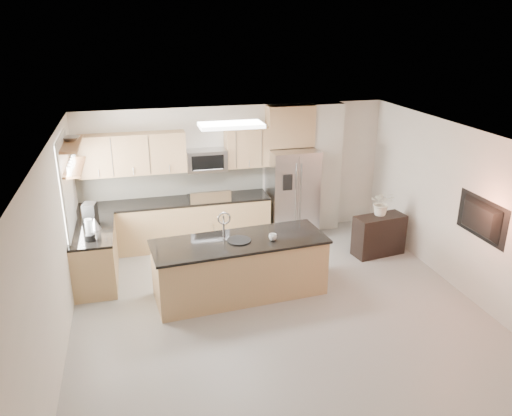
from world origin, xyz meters
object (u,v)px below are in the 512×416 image
object	(u,v)px
platter	(239,240)
bowl	(71,138)
cup	(273,237)
television	(477,219)
flower_vase	(383,197)
kettle	(95,223)
island	(240,267)
microwave	(206,160)
coffee_maker	(90,215)
refrigerator	(292,193)
blender	(90,231)
credenza	(379,235)
range	(209,220)

from	to	relation	value
platter	bowl	world-z (taller)	bowl
cup	television	world-z (taller)	television
platter	flower_vase	distance (m)	3.00
television	kettle	bearing A→B (deg)	69.70
island	cup	bearing A→B (deg)	-17.28
microwave	island	distance (m)	2.52
platter	coffee_maker	xyz separation A→B (m)	(-2.23, 1.24, 0.16)
microwave	bowl	bearing A→B (deg)	-157.42
refrigerator	island	bearing A→B (deg)	-126.37
flower_vase	island	bearing A→B (deg)	-163.11
blender	refrigerator	bearing A→B (deg)	21.72
island	blender	distance (m)	2.37
cup	coffee_maker	bearing A→B (deg)	153.99
blender	flower_vase	xyz separation A→B (m)	(5.07, 0.29, 0.03)
coffee_maker	flower_vase	size ratio (longest dim) A/B	0.54
platter	blender	distance (m)	2.29
cup	blender	xyz separation A→B (m)	(-2.71, 0.68, 0.09)
refrigerator	credenza	bearing A→B (deg)	-44.04
platter	blender	size ratio (longest dim) A/B	1.04
cup	blender	distance (m)	2.80
island	coffee_maker	size ratio (longest dim) A/B	7.24
microwave	blender	bearing A→B (deg)	-141.37
coffee_maker	television	bearing A→B (deg)	-21.77
microwave	flower_vase	distance (m)	3.33
flower_vase	television	bearing A→B (deg)	-74.55
platter	flower_vase	xyz separation A→B (m)	(2.86, 0.89, 0.17)
blender	microwave	bearing A→B (deg)	38.63
microwave	coffee_maker	distance (m)	2.38
coffee_maker	flower_vase	world-z (taller)	flower_vase
range	microwave	world-z (taller)	microwave
microwave	kettle	distance (m)	2.43
credenza	refrigerator	bearing A→B (deg)	127.35
television	credenza	bearing A→B (deg)	16.97
microwave	kettle	bearing A→B (deg)	-149.41
credenza	bowl	size ratio (longest dim) A/B	2.75
credenza	coffee_maker	distance (m)	5.12
credenza	flower_vase	xyz separation A→B (m)	(0.04, 0.06, 0.73)
range	kettle	size ratio (longest dim) A/B	4.98
credenza	kettle	world-z (taller)	kettle
microwave	range	bearing A→B (deg)	-90.00
bowl	flower_vase	distance (m)	5.41
island	coffee_maker	xyz separation A→B (m)	(-2.24, 1.22, 0.63)
refrigerator	blender	bearing A→B (deg)	-158.28
island	blender	bearing A→B (deg)	161.06
bowl	flower_vase	size ratio (longest dim) A/B	0.49
refrigerator	bowl	size ratio (longest dim) A/B	5.19
platter	cup	bearing A→B (deg)	-10.14
flower_vase	kettle	bearing A→B (deg)	178.09
kettle	flower_vase	distance (m)	5.02
refrigerator	kettle	xyz separation A→B (m)	(-3.68, -1.03, 0.13)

